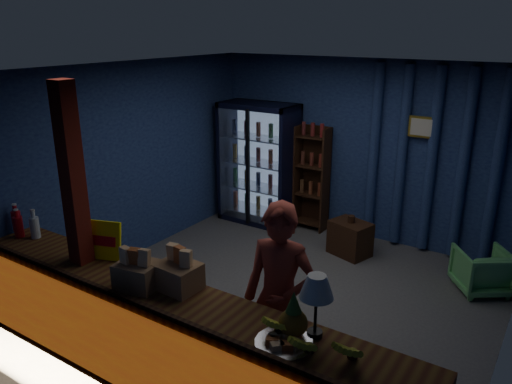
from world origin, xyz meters
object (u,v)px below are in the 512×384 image
shopkeeper (279,301)px  table_lamp (317,289)px  green_chair (482,270)px  pastry_tray (284,342)px

shopkeeper → table_lamp: 0.81m
green_chair → pastry_tray: size_ratio=1.43×
green_chair → table_lamp: 3.39m
pastry_tray → table_lamp: (0.13, 0.21, 0.35)m
table_lamp → green_chair: bearing=78.7°
shopkeeper → table_lamp: shopkeeper is taller
shopkeeper → pastry_tray: size_ratio=4.19×
shopkeeper → green_chair: (1.16, 2.76, -0.59)m
shopkeeper → green_chair: size_ratio=2.93×
shopkeeper → pastry_tray: 0.74m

